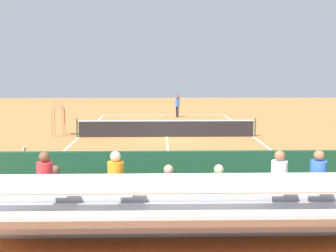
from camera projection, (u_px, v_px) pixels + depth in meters
ground_plane at (166, 137)px, 24.36m from camera, size 60.00×60.00×0.00m
court_line_markings at (166, 137)px, 24.40m from camera, size 10.10×22.20×0.01m
tennis_net at (166, 128)px, 24.29m from camera, size 10.30×0.10×1.07m
backdrop_wall at (177, 191)px, 10.36m from camera, size 18.00×0.16×2.00m
bleacher_stand at (183, 211)px, 8.96m from camera, size 9.06×2.40×2.48m
umpire_chair at (58, 114)px, 24.25m from camera, size 0.67×0.67×2.14m
courtside_bench at (268, 199)px, 11.20m from camera, size 1.80×0.40×0.93m
equipment_bag at (191, 215)px, 11.08m from camera, size 0.90×0.36×0.36m
tennis_player at (177, 104)px, 33.71m from camera, size 0.46×0.56×1.93m
tennis_racket at (162, 116)px, 34.44m from camera, size 0.58×0.40×0.03m
tennis_ball_near at (211, 122)px, 30.43m from camera, size 0.07×0.07×0.07m
tennis_ball_far at (173, 118)px, 32.97m from camera, size 0.07×0.07×0.07m
line_judge at (21, 182)px, 11.14m from camera, size 0.36×0.53×1.93m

